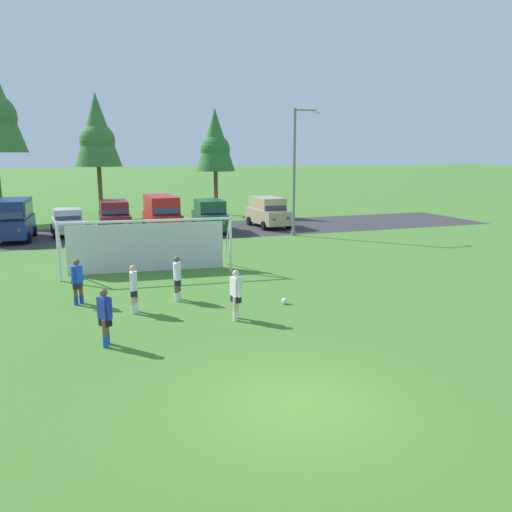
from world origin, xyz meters
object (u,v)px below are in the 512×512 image
(soccer_ball, at_px, (285,301))
(parked_car_slot_center_right, at_px, (210,215))
(player_midfield_center, at_px, (134,289))
(soccer_goal, at_px, (147,244))
(street_lamp, at_px, (297,171))
(player_winger_left, at_px, (78,282))
(player_winger_right, at_px, (105,317))
(parked_car_slot_far_left, at_px, (14,219))
(parked_car_slot_center_left, at_px, (114,216))
(player_defender_far, at_px, (236,295))
(player_striker_near, at_px, (177,278))
(parked_car_slot_left, at_px, (68,222))
(parked_car_slot_right, at_px, (268,212))
(parked_car_slot_center, at_px, (162,213))

(soccer_ball, distance_m, parked_car_slot_center_right, 18.12)
(player_midfield_center, bearing_deg, soccer_ball, -8.48)
(soccer_goal, distance_m, street_lamp, 13.47)
(parked_car_slot_center_right, bearing_deg, player_winger_left, -119.86)
(player_winger_right, relative_size, parked_car_slot_far_left, 0.33)
(parked_car_slot_center_left, xyz_separation_m, street_lamp, (11.08, -5.28, 3.07))
(soccer_goal, xyz_separation_m, street_lamp, (10.70, 7.65, 2.89))
(player_midfield_center, xyz_separation_m, parked_car_slot_center_left, (0.91, 18.88, 0.29))
(soccer_ball, bearing_deg, player_midfield_center, 171.52)
(player_defender_far, bearing_deg, player_striker_near, 115.36)
(parked_car_slot_left, relative_size, parked_car_slot_center_left, 0.93)
(player_winger_right, bearing_deg, parked_car_slot_center_right, 67.59)
(soccer_goal, relative_size, player_defender_far, 4.61)
(soccer_goal, xyz_separation_m, parked_car_slot_center_right, (5.87, 11.27, -0.18))
(parked_car_slot_far_left, relative_size, parked_car_slot_left, 1.13)
(soccer_goal, xyz_separation_m, parked_car_slot_left, (-3.39, 12.95, -0.42))
(soccer_ball, height_order, parked_car_slot_left, parked_car_slot_left)
(parked_car_slot_far_left, bearing_deg, player_winger_right, -78.75)
(player_winger_left, relative_size, street_lamp, 0.20)
(player_midfield_center, height_order, street_lamp, street_lamp)
(parked_car_slot_far_left, bearing_deg, parked_car_slot_left, 20.16)
(player_defender_far, xyz_separation_m, parked_car_slot_right, (8.73, 19.79, 0.29))
(player_midfield_center, height_order, parked_car_slot_center_left, parked_car_slot_center_left)
(soccer_goal, height_order, player_striker_near, soccer_goal)
(parked_car_slot_center, bearing_deg, player_midfield_center, -102.56)
(soccer_ball, relative_size, player_striker_near, 0.13)
(soccer_goal, distance_m, player_winger_left, 5.26)
(parked_car_slot_center_left, distance_m, parked_car_slot_center_right, 6.46)
(parked_car_slot_far_left, bearing_deg, soccer_ball, -60.76)
(parked_car_slot_center_right, height_order, street_lamp, street_lamp)
(street_lamp, bearing_deg, soccer_ball, -115.45)
(player_striker_near, relative_size, parked_car_slot_left, 0.38)
(player_winger_right, bearing_deg, parked_car_slot_left, 92.60)
(soccer_goal, relative_size, parked_car_slot_left, 1.75)
(player_defender_far, xyz_separation_m, player_winger_left, (-4.76, 3.53, 0.00))
(player_striker_near, relative_size, player_midfield_center, 1.00)
(soccer_ball, relative_size, parked_car_slot_center_left, 0.05)
(player_striker_near, bearing_deg, soccer_ball, -26.50)
(player_striker_near, height_order, player_midfield_center, same)
(parked_car_slot_center_left, bearing_deg, soccer_goal, -88.32)
(parked_car_slot_center_left, relative_size, parked_car_slot_center, 0.97)
(soccer_goal, bearing_deg, street_lamp, 35.56)
(soccer_goal, relative_size, player_striker_near, 4.61)
(soccer_goal, relative_size, player_midfield_center, 4.61)
(player_midfield_center, xyz_separation_m, player_winger_right, (-1.11, -2.85, 0.00))
(parked_car_slot_center_right, bearing_deg, player_winger_right, -112.41)
(soccer_goal, bearing_deg, player_winger_left, -125.59)
(player_winger_left, bearing_deg, parked_car_slot_center_right, 60.14)
(player_midfield_center, height_order, parked_car_slot_center, parked_car_slot_center)
(player_defender_far, relative_size, street_lamp, 0.20)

